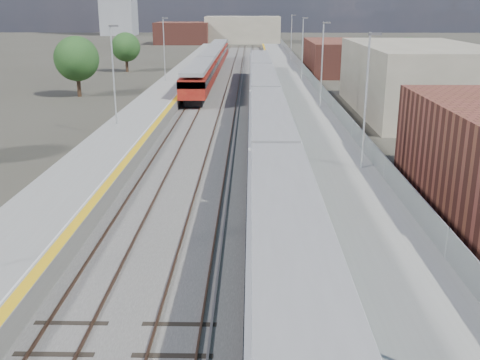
{
  "coord_description": "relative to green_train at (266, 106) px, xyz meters",
  "views": [
    {
      "loc": [
        0.26,
        -8.9,
        9.88
      ],
      "look_at": [
        -0.21,
        15.7,
        2.2
      ],
      "focal_mm": 42.0,
      "sensor_mm": 36.0,
      "label": 1
    }
  ],
  "objects": [
    {
      "name": "ground",
      "position": [
        -1.5,
        13.9,
        -2.13
      ],
      "size": [
        320.0,
        320.0,
        0.0
      ],
      "primitive_type": "plane",
      "color": "#47443A",
      "rests_on": "ground"
    },
    {
      "name": "ballast_bed",
      "position": [
        -3.75,
        16.4,
        -2.1
      ],
      "size": [
        10.5,
        155.0,
        0.06
      ],
      "primitive_type": "cube",
      "color": "#565451",
      "rests_on": "ground"
    },
    {
      "name": "tracks",
      "position": [
        -3.15,
        18.08,
        -2.03
      ],
      "size": [
        8.96,
        160.0,
        0.17
      ],
      "color": "#4C3323",
      "rests_on": "ground"
    },
    {
      "name": "platform_right",
      "position": [
        3.78,
        16.4,
        -1.6
      ],
      "size": [
        4.7,
        155.0,
        8.52
      ],
      "color": "slate",
      "rests_on": "ground"
    },
    {
      "name": "platform_left",
      "position": [
        -10.55,
        16.39,
        -1.62
      ],
      "size": [
        4.3,
        155.0,
        8.52
      ],
      "color": "slate",
      "rests_on": "ground"
    },
    {
      "name": "buildings",
      "position": [
        -19.62,
        102.5,
        8.57
      ],
      "size": [
        72.0,
        185.5,
        40.0
      ],
      "color": "brown",
      "rests_on": "ground"
    },
    {
      "name": "green_train",
      "position": [
        0.0,
        0.0,
        0.0
      ],
      "size": [
        2.75,
        76.71,
        3.03
      ],
      "color": "black",
      "rests_on": "ground"
    },
    {
      "name": "red_train",
      "position": [
        -7.0,
        37.44,
        -0.05
      ],
      "size": [
        2.79,
        56.62,
        3.52
      ],
      "color": "black",
      "rests_on": "ground"
    },
    {
      "name": "tree_b",
      "position": [
        -20.6,
        18.01,
        2.07
      ],
      "size": [
        4.93,
        4.93,
        6.69
      ],
      "color": "#382619",
      "rests_on": "ground"
    },
    {
      "name": "tree_c",
      "position": [
        -20.45,
        42.81,
        1.61
      ],
      "size": [
        4.4,
        4.4,
        5.96
      ],
      "color": "#382619",
      "rests_on": "ground"
    },
    {
      "name": "tree_d",
      "position": [
        18.11,
        26.22,
        1.73
      ],
      "size": [
        4.53,
        4.53,
        6.14
      ],
      "color": "#382619",
      "rests_on": "ground"
    }
  ]
}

